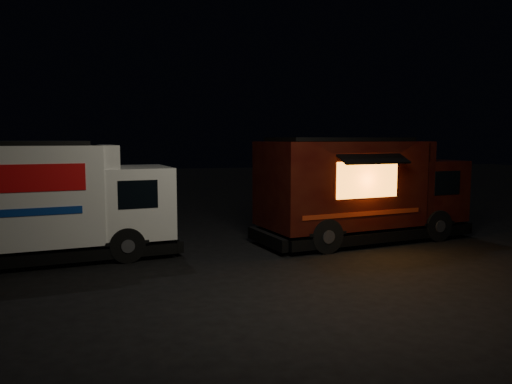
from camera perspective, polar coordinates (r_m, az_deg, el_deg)
The scene contains 3 objects.
ground at distance 12.87m, azimuth 0.81°, elevation -7.78°, with size 80.00×80.00×0.00m, color black.
white_truck at distance 13.66m, azimuth -23.16°, elevation -0.99°, with size 6.69×2.28×3.03m, color silver, non-canonical shape.
red_truck at distance 15.52m, azimuth 12.20°, elevation 0.33°, with size 6.71×2.47×3.12m, color #39120A, non-canonical shape.
Camera 1 is at (-3.25, -12.06, 3.09)m, focal length 35.00 mm.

